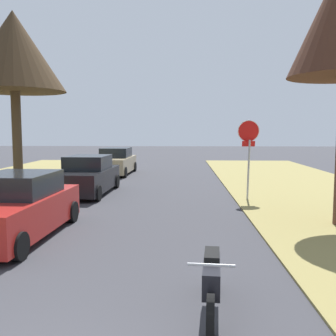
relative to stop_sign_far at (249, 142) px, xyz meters
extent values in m
cylinder|color=#9EA0A5|center=(0.00, -0.12, -1.02)|extent=(0.07, 0.34, 2.24)
cylinder|color=white|center=(0.00, 0.05, 0.42)|extent=(0.81, 0.15, 0.80)
cylinder|color=red|center=(0.00, 0.05, 0.42)|extent=(0.77, 0.16, 0.76)
cube|color=red|center=(0.00, -0.01, -0.05)|extent=(0.48, 0.08, 0.20)
cylinder|color=#4D3D29|center=(-9.42, 1.62, -0.04)|extent=(0.39, 0.39, 4.19)
cone|color=#3D2E1D|center=(-9.42, 1.62, 3.70)|extent=(4.16, 4.16, 3.28)
cylinder|color=#4D3D29|center=(-9.65, 1.33, 2.67)|extent=(0.79, 0.69, 1.30)
cylinder|color=#4D3D29|center=(-9.73, 1.94, 2.69)|extent=(0.87, 0.83, 1.37)
cube|color=red|center=(-6.54, -5.20, -1.59)|extent=(1.99, 4.47, 0.85)
cube|color=black|center=(-6.53, -4.98, -0.89)|extent=(1.68, 2.08, 0.56)
cylinder|color=black|center=(-5.74, -6.89, -1.88)|extent=(0.22, 0.61, 0.60)
cylinder|color=black|center=(-5.61, -3.59, -1.88)|extent=(0.22, 0.61, 0.60)
cylinder|color=black|center=(-7.35, -3.52, -1.88)|extent=(0.22, 0.61, 0.60)
cube|color=black|center=(-6.40, 1.31, -1.59)|extent=(1.99, 4.47, 0.85)
cube|color=black|center=(-6.39, 1.53, -0.89)|extent=(1.68, 2.08, 0.56)
cylinder|color=black|center=(-5.60, -0.37, -1.88)|extent=(0.22, 0.61, 0.60)
cylinder|color=black|center=(-7.34, -0.30, -1.88)|extent=(0.22, 0.61, 0.60)
cylinder|color=black|center=(-5.47, 2.93, -1.88)|extent=(0.22, 0.61, 0.60)
cylinder|color=black|center=(-7.21, 2.99, -1.88)|extent=(0.22, 0.61, 0.60)
cube|color=tan|center=(-6.46, 8.40, -1.59)|extent=(1.99, 4.47, 0.85)
cube|color=black|center=(-6.46, 8.62, -0.89)|extent=(1.68, 2.08, 0.56)
cylinder|color=black|center=(-5.66, 6.71, -1.88)|extent=(0.22, 0.61, 0.60)
cylinder|color=black|center=(-7.40, 6.78, -1.88)|extent=(0.22, 0.61, 0.60)
cylinder|color=black|center=(-5.53, 10.01, -1.88)|extent=(0.22, 0.61, 0.60)
cylinder|color=black|center=(-7.27, 10.08, -1.88)|extent=(0.22, 0.61, 0.60)
cylinder|color=black|center=(-2.08, -9.72, -1.88)|extent=(0.15, 0.61, 0.60)
cylinder|color=black|center=(-1.95, -8.27, -1.88)|extent=(0.15, 0.61, 0.60)
cube|color=black|center=(-2.02, -8.99, -1.60)|extent=(0.33, 1.03, 0.36)
cube|color=black|center=(-2.00, -8.75, -1.40)|extent=(0.27, 0.58, 0.12)
cylinder|color=#9EA0A5|center=(-2.08, -9.62, -1.23)|extent=(0.60, 0.09, 0.04)
camera|label=1|loc=(-2.44, -14.29, 0.46)|focal=40.93mm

